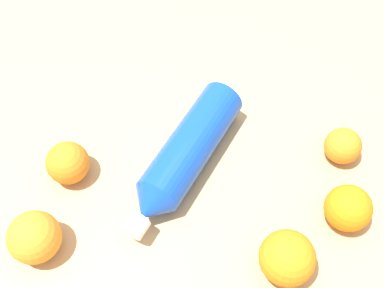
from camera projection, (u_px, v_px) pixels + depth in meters
name	position (u px, v px, depth m)	size (l,w,h in m)	color
ground_plane	(183.00, 133.00, 0.81)	(2.40, 2.40, 0.00)	tan
water_bottle	(185.00, 155.00, 0.74)	(0.29, 0.17, 0.07)	blue
orange_0	(343.00, 146.00, 0.75)	(0.06, 0.06, 0.06)	orange
orange_1	(68.00, 163.00, 0.73)	(0.07, 0.07, 0.07)	orange
orange_2	(287.00, 258.00, 0.64)	(0.08, 0.08, 0.08)	orange
orange_3	(34.00, 237.00, 0.66)	(0.08, 0.08, 0.08)	orange
orange_5	(348.00, 208.00, 0.69)	(0.07, 0.07, 0.07)	orange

